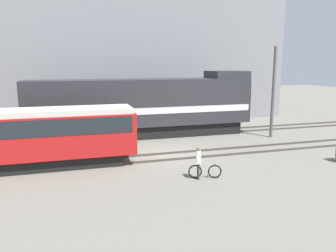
{
  "coord_description": "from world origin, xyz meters",
  "views": [
    {
      "loc": [
        -5.94,
        -19.5,
        5.69
      ],
      "look_at": [
        0.04,
        0.4,
        1.8
      ],
      "focal_mm": 35.0,
      "sensor_mm": 36.0,
      "label": 1
    }
  ],
  "objects_px": {
    "streetcar": "(18,136)",
    "utility_pole_left": "(273,93)",
    "freight_locomotive": "(144,107)",
    "person": "(198,160)",
    "bicycle": "(205,171)"
  },
  "relations": [
    {
      "from": "person",
      "to": "utility_pole_left",
      "type": "distance_m",
      "value": 12.1
    },
    {
      "from": "bicycle",
      "to": "person",
      "type": "bearing_deg",
      "value": -174.32
    },
    {
      "from": "streetcar",
      "to": "utility_pole_left",
      "type": "xyz_separation_m",
      "value": [
        18.0,
        3.2,
        1.65
      ]
    },
    {
      "from": "freight_locomotive",
      "to": "streetcar",
      "type": "relative_size",
      "value": 1.4
    },
    {
      "from": "streetcar",
      "to": "utility_pole_left",
      "type": "relative_size",
      "value": 1.77
    },
    {
      "from": "bicycle",
      "to": "person",
      "type": "xyz_separation_m",
      "value": [
        -0.38,
        -0.04,
        0.67
      ]
    },
    {
      "from": "person",
      "to": "utility_pole_left",
      "type": "bearing_deg",
      "value": 38.86
    },
    {
      "from": "freight_locomotive",
      "to": "person",
      "type": "bearing_deg",
      "value": -87.87
    },
    {
      "from": "streetcar",
      "to": "person",
      "type": "xyz_separation_m",
      "value": [
        8.78,
        -4.23,
        -0.87
      ]
    },
    {
      "from": "freight_locomotive",
      "to": "bicycle",
      "type": "bearing_deg",
      "value": -85.79
    },
    {
      "from": "person",
      "to": "bicycle",
      "type": "bearing_deg",
      "value": 5.68
    },
    {
      "from": "freight_locomotive",
      "to": "utility_pole_left",
      "type": "bearing_deg",
      "value": -18.4
    },
    {
      "from": "streetcar",
      "to": "bicycle",
      "type": "distance_m",
      "value": 10.2
    },
    {
      "from": "utility_pole_left",
      "to": "streetcar",
      "type": "bearing_deg",
      "value": -169.93
    },
    {
      "from": "freight_locomotive",
      "to": "bicycle",
      "type": "height_order",
      "value": "freight_locomotive"
    }
  ]
}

